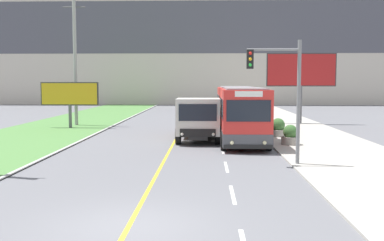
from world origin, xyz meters
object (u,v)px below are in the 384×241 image
at_px(planter_round_second, 278,128).
at_px(planter_round_third, 268,123).
at_px(traffic_light_mast, 282,86).
at_px(planter_round_near, 290,136).
at_px(utility_pole_far, 75,58).
at_px(billboard_small, 70,95).
at_px(city_bus, 239,112).
at_px(billboard_large, 301,72).
at_px(dump_truck, 198,120).

xyz_separation_m(planter_round_second, planter_round_third, (-0.13, 3.84, -0.01)).
bearing_deg(traffic_light_mast, planter_round_second, 81.87).
bearing_deg(planter_round_near, planter_round_third, 91.53).
bearing_deg(utility_pole_far, billboard_small, -86.68).
bearing_deg(planter_round_second, city_bus, -165.25).
distance_m(billboard_large, planter_round_second, 10.45).
distance_m(planter_round_near, planter_round_second, 3.84).
height_order(utility_pole_far, planter_round_near, utility_pole_far).
distance_m(city_bus, billboard_large, 11.74).
distance_m(utility_pole_far, billboard_large, 18.62).
relative_size(billboard_large, planter_round_third, 5.31).
relative_size(billboard_small, planter_round_second, 3.84).
bearing_deg(billboard_large, planter_round_second, -109.86).
relative_size(billboard_large, planter_round_second, 5.13).
height_order(billboard_small, planter_round_near, billboard_small).
height_order(planter_round_second, planter_round_third, planter_round_second).
bearing_deg(planter_round_second, dump_truck, -155.65).
bearing_deg(utility_pole_far, dump_truck, -43.77).
bearing_deg(dump_truck, billboard_large, 53.84).
bearing_deg(planter_round_near, traffic_light_mast, -104.05).
xyz_separation_m(traffic_light_mast, planter_round_third, (1.26, 13.53, -2.83)).
bearing_deg(planter_round_third, traffic_light_mast, -95.32).
distance_m(billboard_small, planter_round_third, 15.18).
bearing_deg(city_bus, billboard_large, 59.30).
bearing_deg(utility_pole_far, traffic_light_mast, -51.10).
bearing_deg(planter_round_near, dump_truck, 163.17).
distance_m(utility_pole_far, planter_round_near, 19.62).
xyz_separation_m(dump_truck, traffic_light_mast, (3.67, -7.40, 2.08)).
bearing_deg(traffic_light_mast, planter_round_near, 75.95).
height_order(city_bus, billboard_large, billboard_large).
xyz_separation_m(utility_pole_far, billboard_small, (0.12, -2.03, -2.92)).
bearing_deg(planter_round_second, planter_round_near, -88.80).
xyz_separation_m(utility_pole_far, billboard_large, (18.51, 1.71, -1.06)).
distance_m(traffic_light_mast, planter_round_second, 10.19).
height_order(dump_truck, billboard_small, billboard_small).
distance_m(billboard_large, planter_round_third, 7.39).
xyz_separation_m(dump_truck, planter_round_third, (4.93, 6.13, -0.75)).
relative_size(city_bus, planter_round_third, 11.19).
distance_m(planter_round_second, planter_round_third, 3.84).
xyz_separation_m(city_bus, planter_round_near, (2.60, -3.18, -1.08)).
relative_size(dump_truck, planter_round_second, 5.70).
xyz_separation_m(billboard_small, planter_round_third, (14.97, -1.57, -1.97)).
bearing_deg(planter_round_third, planter_round_second, -88.13).
bearing_deg(billboard_large, dump_truck, -126.16).
relative_size(city_bus, traffic_light_mast, 2.36).
bearing_deg(dump_truck, billboard_small, 142.50).
bearing_deg(utility_pole_far, planter_round_second, -26.07).
bearing_deg(billboard_small, city_bus, -25.81).
xyz_separation_m(traffic_light_mast, billboard_large, (4.69, 18.84, 1.00)).
height_order(dump_truck, planter_round_second, dump_truck).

